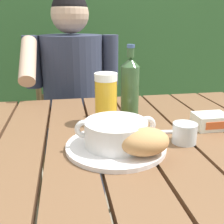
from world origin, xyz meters
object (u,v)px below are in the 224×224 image
(beer_bottle, at_px, (130,86))
(serving_plate, at_px, (116,146))
(chair_near_diner, at_px, (74,125))
(butter_tub, at_px, (211,121))
(table_knife, at_px, (151,132))
(soup_bowl, at_px, (116,132))
(beer_glass, at_px, (106,98))
(water_glass_small, at_px, (185,133))
(person_eating, at_px, (73,94))
(bread_roll, at_px, (144,141))

(beer_bottle, bearing_deg, serving_plate, -110.65)
(chair_near_diner, distance_m, butter_tub, 1.00)
(chair_near_diner, bearing_deg, table_knife, -76.22)
(soup_bowl, height_order, table_knife, soup_bowl)
(serving_plate, bearing_deg, beer_glass, 89.02)
(serving_plate, distance_m, water_glass_small, 0.20)
(table_knife, bearing_deg, water_glass_small, -49.64)
(person_eating, bearing_deg, beer_bottle, -69.21)
(person_eating, relative_size, serving_plate, 4.55)
(water_glass_small, distance_m, table_knife, 0.11)
(chair_near_diner, xyz_separation_m, beer_glass, (0.09, -0.75, 0.37))
(chair_near_diner, relative_size, beer_bottle, 3.62)
(beer_glass, bearing_deg, table_knife, -42.65)
(table_knife, bearing_deg, person_eating, 107.76)
(person_eating, bearing_deg, soup_bowl, -83.33)
(table_knife, bearing_deg, bread_roll, -114.06)
(serving_plate, relative_size, table_knife, 1.72)
(soup_bowl, distance_m, butter_tub, 0.34)
(serving_plate, bearing_deg, soup_bowl, 0.00)
(butter_tub, height_order, table_knife, butter_tub)
(soup_bowl, bearing_deg, bread_roll, -49.40)
(chair_near_diner, distance_m, table_knife, 0.94)
(soup_bowl, distance_m, water_glass_small, 0.20)
(serving_plate, bearing_deg, chair_near_diner, 95.15)
(soup_bowl, xyz_separation_m, butter_tub, (0.33, 0.09, -0.02))
(beer_bottle, xyz_separation_m, water_glass_small, (0.10, -0.26, -0.08))
(beer_glass, height_order, beer_bottle, beer_bottle)
(serving_plate, relative_size, soup_bowl, 1.24)
(serving_plate, relative_size, beer_glass, 1.60)
(chair_near_diner, height_order, person_eating, person_eating)
(person_eating, distance_m, beer_glass, 0.58)
(beer_glass, bearing_deg, serving_plate, -90.98)
(soup_bowl, relative_size, bread_roll, 1.66)
(water_glass_small, height_order, table_knife, water_glass_small)
(beer_bottle, height_order, table_knife, beer_bottle)
(chair_near_diner, relative_size, soup_bowl, 4.19)
(bread_roll, bearing_deg, soup_bowl, 130.60)
(soup_bowl, relative_size, table_knife, 1.39)
(person_eating, xyz_separation_m, table_knife, (0.22, -0.67, 0.04))
(soup_bowl, xyz_separation_m, beer_bottle, (0.10, 0.26, 0.06))
(soup_bowl, xyz_separation_m, water_glass_small, (0.20, 0.00, -0.02))
(serving_plate, bearing_deg, water_glass_small, 1.02)
(bread_roll, relative_size, beer_bottle, 0.52)
(person_eating, bearing_deg, bread_roll, -79.91)
(chair_near_diner, bearing_deg, water_glass_small, -73.44)
(chair_near_diner, height_order, water_glass_small, chair_near_diner)
(chair_near_diner, height_order, soup_bowl, chair_near_diner)
(serving_plate, height_order, table_knife, serving_plate)
(person_eating, bearing_deg, chair_near_diner, 89.16)
(butter_tub, bearing_deg, person_eating, 121.87)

